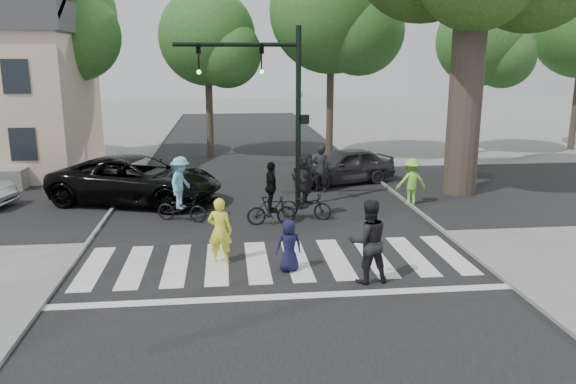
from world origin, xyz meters
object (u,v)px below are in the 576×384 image
object	(u,v)px
cyclist_right	(306,190)
car_grey	(343,166)
traffic_signal	(273,92)
cyclist_mid	(271,199)
car_suv	(136,180)
cyclist_left	(181,194)
pedestrian_child	(289,246)
pedestrian_adult	(368,241)
pedestrian_woman	(220,231)

from	to	relation	value
cyclist_right	car_grey	world-z (taller)	cyclist_right
traffic_signal	cyclist_mid	bearing A→B (deg)	-96.61
traffic_signal	car_suv	distance (m)	5.75
cyclist_left	car_grey	xyz separation A→B (m)	(6.14, 4.85, -0.17)
pedestrian_child	pedestrian_adult	world-z (taller)	pedestrian_adult
pedestrian_child	cyclist_left	bearing A→B (deg)	-66.01
traffic_signal	pedestrian_woman	size ratio (longest dim) A/B	3.61
traffic_signal	cyclist_right	distance (m)	3.42
cyclist_left	car_grey	size ratio (longest dim) A/B	0.48
pedestrian_adult	cyclist_mid	distance (m)	5.07
cyclist_mid	cyclist_right	size ratio (longest dim) A/B	0.93
pedestrian_adult	cyclist_right	xyz separation A→B (m)	(-0.65, 5.30, -0.02)
cyclist_left	cyclist_right	size ratio (longest dim) A/B	0.97
cyclist_left	car_suv	distance (m)	3.06
pedestrian_woman	pedestrian_adult	distance (m)	3.70
pedestrian_adult	car_suv	bearing A→B (deg)	-57.84
pedestrian_child	cyclist_right	size ratio (longest dim) A/B	0.60
car_grey	pedestrian_adult	bearing A→B (deg)	-28.13
pedestrian_woman	pedestrian_child	size ratio (longest dim) A/B	1.31
car_suv	car_grey	bearing A→B (deg)	-55.01
cyclist_mid	car_grey	bearing A→B (deg)	58.45
cyclist_mid	car_grey	distance (m)	6.49
car_grey	car_suv	bearing A→B (deg)	-92.75
cyclist_left	cyclist_mid	bearing A→B (deg)	-13.90
traffic_signal	cyclist_right	bearing A→B (deg)	-58.13
pedestrian_child	car_grey	bearing A→B (deg)	-117.41
traffic_signal	car_grey	xyz separation A→B (m)	(3.16, 3.50, -3.18)
cyclist_right	car_suv	world-z (taller)	cyclist_right
pedestrian_adult	car_suv	world-z (taller)	pedestrian_adult
cyclist_right	car_suv	size ratio (longest dim) A/B	0.36
cyclist_mid	car_suv	xyz separation A→B (m)	(-4.48, 3.20, 0.02)
pedestrian_woman	cyclist_right	distance (m)	4.55
pedestrian_child	pedestrian_adult	size ratio (longest dim) A/B	0.65
pedestrian_adult	pedestrian_woman	bearing A→B (deg)	-32.22
pedestrian_woman	car_suv	xyz separation A→B (m)	(-2.95, 6.31, -0.01)
pedestrian_woman	car_suv	distance (m)	6.96
cyclist_right	car_suv	distance (m)	6.21
pedestrian_woman	cyclist_mid	xyz separation A→B (m)	(1.53, 3.11, -0.03)
cyclist_mid	cyclist_left	bearing A→B (deg)	166.10
pedestrian_adult	car_grey	size ratio (longest dim) A/B	0.46
pedestrian_child	cyclist_mid	bearing A→B (deg)	-96.56
cyclist_right	car_grey	bearing A→B (deg)	65.60
pedestrian_adult	cyclist_mid	size ratio (longest dim) A/B	0.99
cyclist_right	cyclist_left	bearing A→B (deg)	178.35
pedestrian_child	car_grey	size ratio (longest dim) A/B	0.30
pedestrian_woman	pedestrian_adult	xyz separation A→B (m)	(3.33, -1.62, 0.14)
traffic_signal	pedestrian_adult	bearing A→B (deg)	-77.00
car_grey	pedestrian_child	bearing A→B (deg)	-38.60
cyclist_mid	car_grey	xyz separation A→B (m)	(3.40, 5.53, -0.08)
pedestrian_woman	cyclist_mid	distance (m)	3.47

